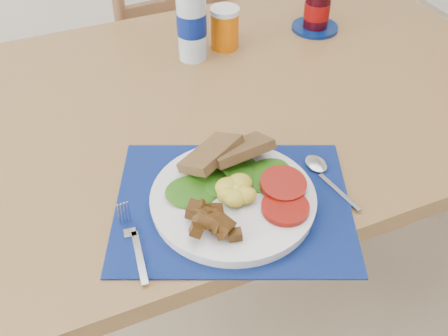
% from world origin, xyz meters
% --- Properties ---
extents(table, '(1.40, 0.90, 0.75)m').
position_xyz_m(table, '(0.00, 0.20, 0.67)').
color(table, brown).
rests_on(table, ground).
extents(chair_far, '(0.45, 0.43, 1.13)m').
position_xyz_m(chair_far, '(0.06, 0.87, 0.57)').
color(chair_far, brown).
rests_on(chair_far, ground).
extents(placemat, '(0.50, 0.46, 0.00)m').
position_xyz_m(placemat, '(-0.13, -0.12, 0.75)').
color(placemat, black).
rests_on(placemat, table).
extents(breakfast_plate, '(0.28, 0.28, 0.07)m').
position_xyz_m(breakfast_plate, '(-0.13, -0.12, 0.77)').
color(breakfast_plate, silver).
rests_on(breakfast_plate, placemat).
extents(fork, '(0.03, 0.16, 0.00)m').
position_xyz_m(fork, '(-0.31, -0.13, 0.76)').
color(fork, '#B2B5BA').
rests_on(fork, placemat).
extents(spoon, '(0.04, 0.16, 0.00)m').
position_xyz_m(spoon, '(0.06, -0.11, 0.76)').
color(spoon, '#B2B5BA').
rests_on(spoon, placemat).
extents(water_bottle, '(0.07, 0.07, 0.24)m').
position_xyz_m(water_bottle, '(-0.01, 0.39, 0.86)').
color(water_bottle, '#ADBFCC').
rests_on(water_bottle, table).
extents(juice_glass, '(0.07, 0.07, 0.10)m').
position_xyz_m(juice_glass, '(0.08, 0.40, 0.80)').
color(juice_glass, '#D45E05').
rests_on(juice_glass, table).
extents(jam_on_saucer, '(0.12, 0.12, 0.11)m').
position_xyz_m(jam_on_saucer, '(0.34, 0.39, 0.80)').
color(jam_on_saucer, '#051A59').
rests_on(jam_on_saucer, table).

